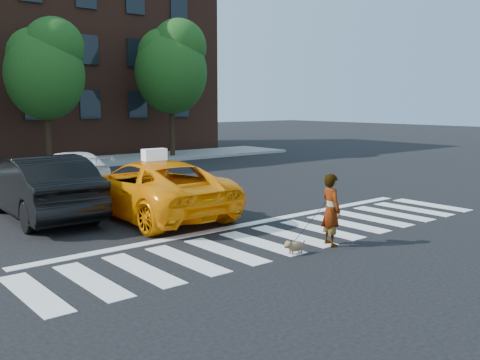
% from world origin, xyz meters
% --- Properties ---
extents(ground, '(120.00, 120.00, 0.00)m').
position_xyz_m(ground, '(0.00, 0.00, 0.00)').
color(ground, black).
rests_on(ground, ground).
extents(crosswalk, '(13.00, 2.40, 0.01)m').
position_xyz_m(crosswalk, '(0.00, 0.00, 0.01)').
color(crosswalk, silver).
rests_on(crosswalk, ground).
extents(stop_line, '(12.00, 0.30, 0.01)m').
position_xyz_m(stop_line, '(0.00, 1.60, 0.01)').
color(stop_line, silver).
rests_on(stop_line, ground).
extents(sidewalk_far, '(30.00, 4.00, 0.15)m').
position_xyz_m(sidewalk_far, '(0.00, 17.50, 0.07)').
color(sidewalk_far, slate).
rests_on(sidewalk_far, ground).
extents(tree_mid, '(3.69, 3.69, 7.10)m').
position_xyz_m(tree_mid, '(0.53, 17.00, 4.85)').
color(tree_mid, black).
rests_on(tree_mid, ground).
extents(tree_right, '(4.00, 4.00, 7.70)m').
position_xyz_m(tree_right, '(7.53, 17.00, 5.26)').
color(tree_right, black).
rests_on(tree_right, ground).
extents(taxi, '(2.70, 5.67, 1.56)m').
position_xyz_m(taxi, '(-1.40, 4.07, 0.78)').
color(taxi, '#FF8F05').
rests_on(taxi, ground).
extents(black_sedan, '(2.04, 5.28, 1.72)m').
position_xyz_m(black_sedan, '(-3.82, 5.74, 0.86)').
color(black_sedan, black).
rests_on(black_sedan, ground).
extents(white_suv, '(2.16, 4.68, 1.33)m').
position_xyz_m(white_suv, '(-1.10, 10.42, 0.66)').
color(white_suv, white).
rests_on(white_suv, ground).
extents(woman, '(0.53, 0.66, 1.59)m').
position_xyz_m(woman, '(0.07, -1.10, 0.79)').
color(woman, '#999999').
rests_on(woman, ground).
extents(dog, '(0.53, 0.27, 0.30)m').
position_xyz_m(dog, '(-1.05, -1.09, 0.18)').
color(dog, olive).
rests_on(dog, ground).
extents(taxi_sign, '(0.66, 0.29, 0.32)m').
position_xyz_m(taxi_sign, '(-1.40, 3.87, 1.72)').
color(taxi_sign, white).
rests_on(taxi_sign, taxi).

